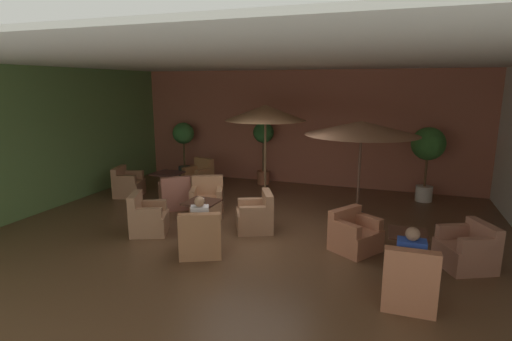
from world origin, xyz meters
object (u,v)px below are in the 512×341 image
(cafe_table_mid_center, at_px, (168,179))
(armchair_mid_center_east, at_px, (199,178))
(potted_tree_left_corner, at_px, (428,149))
(potted_tree_mid_left, at_px, (184,140))
(armchair_front_left_west, at_px, (200,237))
(armchair_front_right_south, at_px, (467,251))
(armchair_front_right_north, at_px, (354,235))
(patron_blue_shirt, at_px, (200,216))
(armchair_mid_center_north, at_px, (175,196))
(patron_by_window, at_px, (411,254))
(cafe_table_front_left, at_px, (202,209))
(iced_drink_cup, at_px, (202,201))
(patio_umbrella_center_beige, at_px, (265,113))
(armchair_front_left_north, at_px, (256,216))
(potted_tree_mid_right, at_px, (263,141))
(armchair_front_left_south, at_px, (148,219))
(armchair_mid_center_south, at_px, (128,185))
(armchair_front_right_east, at_px, (409,282))
(patio_umbrella_tall_red, at_px, (362,128))
(armchair_front_left_east, at_px, (207,201))
(cafe_table_front_right, at_px, (407,244))

(cafe_table_mid_center, bearing_deg, armchair_mid_center_east, 70.69)
(potted_tree_left_corner, distance_m, potted_tree_mid_left, 7.41)
(armchair_front_left_west, bearing_deg, armchair_front_right_south, 12.64)
(armchair_front_right_north, distance_m, patron_blue_shirt, 2.94)
(armchair_mid_center_north, height_order, patron_by_window, patron_by_window)
(potted_tree_left_corner, bearing_deg, armchair_mid_center_north, -155.02)
(cafe_table_front_left, bearing_deg, iced_drink_cup, -57.94)
(patron_blue_shirt, height_order, iced_drink_cup, patron_blue_shirt)
(patio_umbrella_center_beige, relative_size, patron_by_window, 3.69)
(armchair_front_left_north, bearing_deg, patio_umbrella_center_beige, 103.26)
(armchair_front_right_south, distance_m, potted_tree_mid_right, 6.91)
(cafe_table_front_left, xyz_separation_m, armchair_front_left_west, (0.49, -1.04, -0.17))
(armchair_front_left_south, distance_m, potted_tree_left_corner, 7.34)
(cafe_table_front_left, relative_size, potted_tree_mid_right, 0.36)
(armchair_front_left_south, height_order, patio_umbrella_center_beige, patio_umbrella_center_beige)
(potted_tree_mid_left, distance_m, potted_tree_mid_right, 2.71)
(armchair_mid_center_east, bearing_deg, armchair_mid_center_south, -136.39)
(armchair_front_right_north, distance_m, cafe_table_mid_center, 5.73)
(armchair_front_left_north, height_order, patio_umbrella_center_beige, patio_umbrella_center_beige)
(armchair_front_left_south, xyz_separation_m, potted_tree_mid_left, (-1.74, 4.68, 0.97))
(armchair_mid_center_north, bearing_deg, armchair_front_right_east, -27.58)
(armchair_mid_center_south, distance_m, iced_drink_cup, 3.92)
(patio_umbrella_tall_red, relative_size, patron_by_window, 3.76)
(armchair_front_left_south, height_order, patron_by_window, patron_by_window)
(armchair_mid_center_south, bearing_deg, potted_tree_mid_right, 39.17)
(armchair_front_left_east, bearing_deg, armchair_front_right_south, -11.26)
(armchair_front_right_east, xyz_separation_m, patron_blue_shirt, (-3.62, 0.60, 0.39))
(patio_umbrella_tall_red, distance_m, potted_tree_mid_left, 6.21)
(armchair_front_left_east, height_order, armchair_mid_center_east, armchair_front_left_east)
(patio_umbrella_tall_red, xyz_separation_m, iced_drink_cup, (-2.94, -2.36, -1.37))
(armchair_front_right_east, xyz_separation_m, armchair_mid_center_south, (-7.38, 3.46, -0.03))
(potted_tree_mid_right, height_order, patron_blue_shirt, potted_tree_mid_right)
(armchair_front_left_east, height_order, patron_by_window, patron_by_window)
(armchair_front_left_north, relative_size, cafe_table_front_right, 1.50)
(patron_blue_shirt, distance_m, patron_by_window, 3.66)
(armchair_front_right_east, height_order, potted_tree_mid_left, potted_tree_mid_left)
(cafe_table_front_right, xyz_separation_m, potted_tree_mid_left, (-6.89, 4.73, 0.81))
(patron_by_window, relative_size, iced_drink_cup, 6.36)
(cafe_table_front_right, height_order, armchair_front_right_east, armchair_front_right_east)
(cafe_table_front_left, bearing_deg, armchair_front_left_east, 111.27)
(armchair_front_left_east, xyz_separation_m, patron_blue_shirt, (0.89, -2.08, 0.40))
(armchair_front_left_north, xyz_separation_m, potted_tree_mid_right, (-1.15, 3.95, 1.05))
(armchair_front_left_east, distance_m, potted_tree_mid_left, 4.07)
(armchair_front_left_south, height_order, potted_tree_mid_right, potted_tree_mid_right)
(cafe_table_front_right, xyz_separation_m, potted_tree_left_corner, (0.51, 4.59, 0.93))
(armchair_front_left_south, bearing_deg, cafe_table_front_right, -0.57)
(armchair_front_left_east, bearing_deg, armchair_front_left_south, -112.92)
(patio_umbrella_center_beige, relative_size, potted_tree_left_corner, 1.29)
(armchair_mid_center_south, height_order, patron_blue_shirt, patron_blue_shirt)
(armchair_mid_center_south, bearing_deg, armchair_front_left_west, -37.45)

